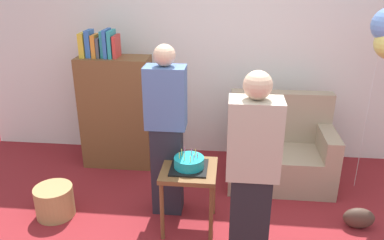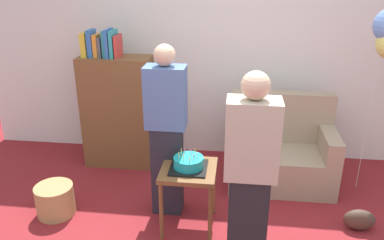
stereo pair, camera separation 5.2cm
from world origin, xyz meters
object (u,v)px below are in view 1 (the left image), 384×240
Objects in this scene: side_table at (189,177)px; handbag at (359,218)px; birthday_cake at (189,163)px; bookshelf at (116,109)px; person_holding_cake at (251,181)px; wicker_basket at (55,201)px; couch at (280,152)px; person_blowing_candles at (166,132)px.

handbag is at bearing 4.75° from side_table.
bookshelf is at bearing 130.72° from birthday_cake.
wicker_basket is (-1.80, 0.59, -0.68)m from person_holding_cake.
bookshelf reaches higher than couch.
side_table reaches higher than handbag.
side_table is at bearing -134.13° from couch.
side_table reaches higher than wicker_basket.
handbag is at bearing -117.72° from person_holding_cake.
person_blowing_candles reaches higher than handbag.
couch is 0.69× the size of bookshelf.
person_holding_cake is 5.82× the size of handbag.
couch is 2.37m from wicker_basket.
person_holding_cake is 1.44m from handbag.
side_table is at bearing -19.30° from person_holding_cake.
couch reaches higher than wicker_basket.
bookshelf is 1.27m from wicker_basket.
handbag is (0.65, -0.79, -0.24)m from couch.
wicker_basket is at bearing 178.80° from side_table.
side_table is 1.86× the size of birthday_cake.
person_holding_cake is at bearing -48.86° from bookshelf.
wicker_basket is 1.29× the size of handbag.
person_holding_cake is (0.73, -0.79, 0.00)m from person_blowing_candles.
handbag is at bearing -50.83° from couch.
birthday_cake is (-0.89, -0.92, 0.31)m from couch.
bookshelf reaches higher than handbag.
person_blowing_candles reaches higher than wicker_basket.
side_table is at bearing -1.20° from wicker_basket.
person_holding_cake is at bearing -18.09° from wicker_basket.
handbag is at bearing 8.80° from person_blowing_candles.
birthday_cake is (-0.00, 0.00, 0.14)m from side_table.
side_table is at bearing -32.89° from person_blowing_candles.
person_blowing_candles and person_holding_cake have the same top height.
side_table is (-0.89, -0.92, 0.17)m from couch.
bookshelf is 0.98× the size of person_holding_cake.
couch is at bearing 22.24° from wicker_basket.
birthday_cake is 0.20× the size of person_holding_cake.
wicker_basket is (-0.32, -1.10, -0.54)m from bookshelf.
birthday_cake is 1.39m from wicker_basket.
person_holding_cake is 2.01m from wicker_basket.
birthday_cake is 0.38m from person_blowing_candles.
wicker_basket is (-1.29, 0.03, -0.50)m from birthday_cake.
person_blowing_candles reaches higher than side_table.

